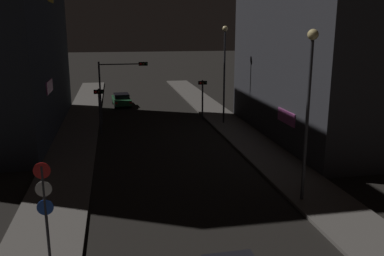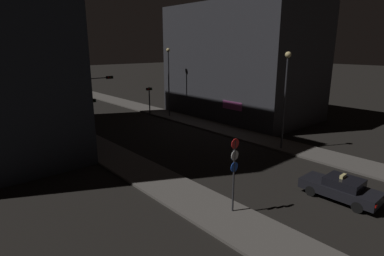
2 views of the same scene
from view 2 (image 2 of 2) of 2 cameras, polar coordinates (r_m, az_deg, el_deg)
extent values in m
cube|color=#5B5651|center=(33.02, -19.91, -1.67)|extent=(3.27, 65.48, 0.17)
cube|color=#5B5651|center=(39.45, -1.89, 1.79)|extent=(3.27, 65.48, 0.17)
cube|color=#D859B2|center=(30.42, -22.49, 4.90)|extent=(0.08, 2.80, 0.90)
cube|color=yellow|center=(34.29, -26.11, 16.78)|extent=(0.08, 2.80, 0.90)
cube|color=#333338|center=(41.33, 9.14, 11.84)|extent=(11.48, 18.33, 13.92)
cube|color=#D859B2|center=(35.10, 7.34, 4.10)|extent=(0.08, 2.80, 0.90)
cube|color=black|center=(20.87, 25.40, -10.17)|extent=(1.88, 4.43, 0.60)
cube|color=black|center=(20.59, 26.09, -8.92)|extent=(1.62, 2.01, 0.50)
cube|color=red|center=(19.56, 30.64, -12.21)|extent=(0.24, 0.06, 0.16)
cylinder|color=black|center=(20.80, 20.94, -10.68)|extent=(0.23, 0.64, 0.64)
cylinder|color=black|center=(22.13, 22.87, -9.31)|extent=(0.23, 0.64, 0.64)
cylinder|color=black|center=(19.90, 28.06, -12.68)|extent=(0.23, 0.64, 0.64)
cylinder|color=black|center=(21.29, 29.60, -11.09)|extent=(0.23, 0.64, 0.64)
cube|color=#F4E08C|center=(20.49, 25.94, -7.95)|extent=(0.56, 0.19, 0.20)
cube|color=#1E512D|center=(46.06, -21.46, 3.34)|extent=(2.14, 4.53, 0.60)
cube|color=black|center=(45.78, -21.42, 3.98)|extent=(1.74, 2.10, 0.50)
cube|color=red|center=(43.75, -21.14, 2.94)|extent=(0.24, 0.08, 0.16)
cube|color=red|center=(44.37, -19.39, 3.25)|extent=(0.24, 0.08, 0.16)
cylinder|color=black|center=(47.04, -23.00, 3.03)|extent=(0.27, 0.66, 0.64)
cylinder|color=black|center=(47.66, -21.24, 3.34)|extent=(0.27, 0.66, 0.64)
cylinder|color=black|center=(44.57, -21.62, 2.57)|extent=(0.27, 0.66, 0.64)
cylinder|color=black|center=(45.22, -19.78, 2.91)|extent=(0.27, 0.66, 0.64)
cylinder|color=#2D2D33|center=(36.98, -20.01, 4.36)|extent=(0.16, 0.16, 5.63)
cylinder|color=#2D2D33|center=(37.38, -17.56, 8.65)|extent=(3.90, 0.10, 0.10)
cube|color=black|center=(38.20, -14.86, 8.95)|extent=(0.80, 0.28, 0.32)
sphere|color=red|center=(37.93, -15.08, 8.90)|extent=(0.20, 0.20, 0.20)
sphere|color=#3F2D0C|center=(38.04, -14.74, 8.94)|extent=(0.20, 0.20, 0.20)
sphere|color=#0C3319|center=(38.15, -14.40, 8.97)|extent=(0.20, 0.20, 0.20)
cylinder|color=#2D2D33|center=(33.89, -17.65, 2.06)|extent=(0.16, 0.16, 3.75)
cube|color=black|center=(33.59, -17.87, 4.76)|extent=(0.80, 0.28, 0.32)
sphere|color=red|center=(33.34, -18.14, 4.67)|extent=(0.20, 0.20, 0.20)
sphere|color=#3F2D0C|center=(33.43, -17.75, 4.73)|extent=(0.20, 0.20, 0.20)
sphere|color=#0C3319|center=(33.53, -17.36, 4.78)|extent=(0.20, 0.20, 0.20)
cylinder|color=#2D2D33|center=(41.48, -7.79, 4.85)|extent=(0.16, 0.16, 3.77)
cube|color=black|center=(41.24, -7.87, 7.09)|extent=(0.80, 0.28, 0.32)
sphere|color=red|center=(40.96, -8.02, 7.03)|extent=(0.20, 0.20, 0.20)
sphere|color=#3F2D0C|center=(41.09, -7.73, 7.07)|extent=(0.20, 0.20, 0.20)
sphere|color=#0C3319|center=(41.23, -7.44, 7.10)|extent=(0.20, 0.20, 0.20)
cylinder|color=#2D2D33|center=(16.90, 7.65, -8.87)|extent=(0.10, 0.10, 4.01)
cylinder|color=red|center=(16.24, 7.92, -2.87)|extent=(0.56, 0.03, 0.56)
cylinder|color=white|center=(16.44, 7.84, -4.98)|extent=(0.54, 0.03, 0.54)
cylinder|color=blue|center=(16.67, 7.76, -7.11)|extent=(0.55, 0.03, 0.55)
cylinder|color=#2D2D33|center=(27.87, 16.56, 4.14)|extent=(0.16, 0.16, 7.82)
sphere|color=#F4D88C|center=(27.45, 17.21, 12.71)|extent=(0.51, 0.51, 0.51)
cylinder|color=#2D2D33|center=(40.03, -4.27, 7.93)|extent=(0.16, 0.16, 8.07)
sphere|color=#F4D88C|center=(39.76, -4.39, 14.05)|extent=(0.47, 0.47, 0.47)
camera|label=1|loc=(14.54, 62.13, 5.61)|focal=38.34mm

